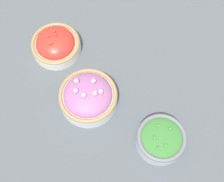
{
  "coord_description": "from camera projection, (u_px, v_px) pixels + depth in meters",
  "views": [
    {
      "loc": [
        -0.06,
        0.35,
        0.83
      ],
      "look_at": [
        0.0,
        0.0,
        0.03
      ],
      "focal_mm": 50.0,
      "sensor_mm": 36.0,
      "label": 1
    }
  ],
  "objects": [
    {
      "name": "bowl_cherry_tomatoes",
      "position": [
        56.0,
        45.0,
        0.94
      ],
      "size": [
        0.15,
        0.15,
        0.07
      ],
      "color": "silver",
      "rests_on": "ground_plane"
    },
    {
      "name": "bowl_broccoli",
      "position": [
        161.0,
        139.0,
        0.82
      ],
      "size": [
        0.13,
        0.13,
        0.06
      ],
      "color": "#B2C1CC",
      "rests_on": "ground_plane"
    },
    {
      "name": "bowl_red_onion",
      "position": [
        88.0,
        96.0,
        0.87
      ],
      "size": [
        0.16,
        0.16,
        0.08
      ],
      "color": "silver",
      "rests_on": "ground_plane"
    },
    {
      "name": "ground_plane",
      "position": [
        112.0,
        95.0,
        0.91
      ],
      "size": [
        3.0,
        3.0,
        0.0
      ],
      "primitive_type": "plane",
      "color": "#4C5156"
    }
  ]
}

